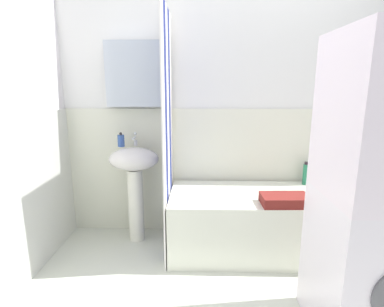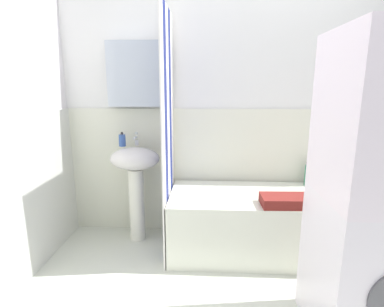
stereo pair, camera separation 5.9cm
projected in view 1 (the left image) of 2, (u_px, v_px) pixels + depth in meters
name	position (u px, v px, depth m)	size (l,w,h in m)	color
wall_back_tiled	(226.00, 115.00, 2.80)	(3.60, 0.18, 2.40)	silver
wall_left_tiled	(1.00, 132.00, 1.95)	(0.07, 1.81, 2.40)	silver
sink	(134.00, 173.00, 2.71)	(0.44, 0.34, 0.87)	silver
faucet	(135.00, 139.00, 2.72)	(0.03, 0.12, 0.12)	silver
soap_dispenser	(121.00, 140.00, 2.70)	(0.06, 0.06, 0.13)	#32529A
bathtub	(260.00, 222.00, 2.61)	(1.54, 0.69, 0.52)	silver
shower_curtain	(168.00, 137.00, 2.47)	(0.01, 0.69, 2.00)	white
body_wash_bottle	(329.00, 173.00, 2.79)	(0.04, 0.04, 0.22)	#2959A0
conditioner_bottle	(315.00, 176.00, 2.78)	(0.06, 0.06, 0.17)	white
lotion_bottle	(306.00, 174.00, 2.78)	(0.05, 0.05, 0.21)	#267B53
towel_folded	(285.00, 200.00, 2.31)	(0.36, 0.21, 0.08)	maroon
washer_dryer_stack	(381.00, 197.00, 1.59)	(0.58, 0.59, 1.68)	white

